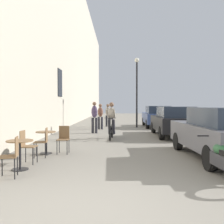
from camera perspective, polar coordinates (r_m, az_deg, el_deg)
The scene contains 17 objects.
ground_plane at distance 4.00m, azimuth -3.49°, elevation -21.60°, with size 88.00×88.00×0.00m, color gray.
building_facade_left at distance 18.83m, azimuth -11.17°, elevation 18.00°, with size 0.54×68.00×13.82m.
cafe_table_near at distance 6.54m, azimuth -20.27°, elevation -7.80°, with size 0.64×0.64×0.72m.
cafe_chair_near_toward_street at distance 7.17m, azimuth -18.96°, elevation -7.00°, with size 0.39×0.39×0.89m.
cafe_chair_near_toward_wall at distance 5.92m, azimuth -21.89°, elevation -8.84°, with size 0.45×0.45×0.89m.
cafe_table_mid at distance 8.42m, azimuth -14.88°, elevation -5.67°, with size 0.64×0.64×0.72m.
cafe_chair_mid_toward_street at distance 7.88m, azimuth -15.44°, elevation -6.20°, with size 0.43×0.43×0.89m.
cafe_chair_mid_toward_wall at distance 8.36m, azimuth -10.99°, elevation -5.72°, with size 0.38×0.38×0.89m.
cyclist_on_bicycle at distance 11.75m, azimuth -0.14°, elevation -2.16°, with size 0.52×1.76×1.74m.
pedestrian_near at distance 14.03m, azimuth -4.03°, elevation -0.80°, with size 0.37×0.28×1.76m.
pedestrian_mid at distance 16.25m, azimuth -2.68°, elevation -0.68°, with size 0.37×0.28×1.66m.
pedestrian_far at distance 18.37m, azimuth -0.96°, elevation -0.42°, with size 0.38×0.30×1.66m.
street_lamp at distance 17.82m, azimuth 5.68°, elevation 6.51°, with size 0.32×0.32×4.90m.
parked_car_nearest at distance 7.94m, azimuth 23.36°, elevation -4.29°, with size 1.89×4.29×1.51m.
parked_car_second at distance 12.97m, azimuth 13.80°, elevation -1.99°, with size 1.85×4.26×1.50m.
parked_car_third at distance 18.20m, azimuth 10.20°, elevation -0.93°, with size 1.89×4.30×1.52m.
parked_motorcycle at distance 5.86m, azimuth 24.06°, elevation -10.10°, with size 0.62×2.15×0.92m.
Camera 1 is at (0.28, -3.67, 1.58)m, focal length 40.09 mm.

